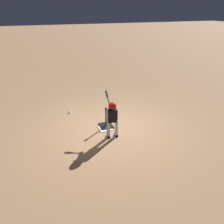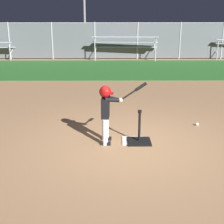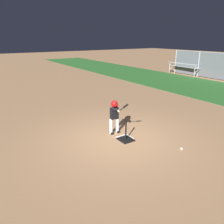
% 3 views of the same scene
% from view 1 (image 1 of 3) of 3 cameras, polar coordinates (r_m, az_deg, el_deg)
% --- Properties ---
extents(ground_plane, '(90.00, 90.00, 0.00)m').
position_cam_1_polar(ground_plane, '(7.30, -0.02, -4.32)').
color(ground_plane, '#99704C').
extents(home_plate, '(0.45, 0.45, 0.02)m').
position_cam_1_polar(home_plate, '(7.32, -1.74, -4.20)').
color(home_plate, white).
rests_on(home_plate, ground_plane).
extents(batting_tee, '(0.47, 0.43, 0.69)m').
position_cam_1_polar(batting_tee, '(7.39, -1.55, -3.19)').
color(batting_tee, black).
rests_on(batting_tee, ground_plane).
extents(batter_child, '(0.93, 0.37, 1.27)m').
position_cam_1_polar(batter_child, '(6.53, 0.05, -0.74)').
color(batter_child, silver).
rests_on(batter_child, ground_plane).
extents(baseball, '(0.07, 0.07, 0.07)m').
position_cam_1_polar(baseball, '(8.49, -10.96, 0.03)').
color(baseball, white).
rests_on(baseball, ground_plane).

